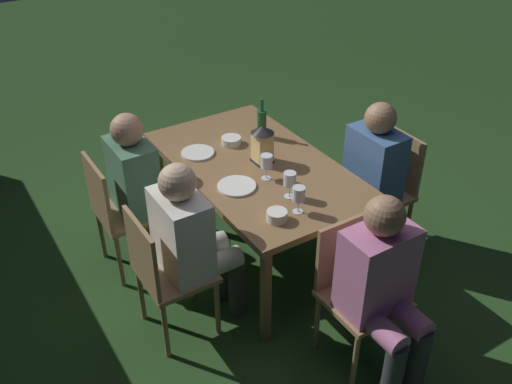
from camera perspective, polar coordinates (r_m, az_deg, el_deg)
ground_plane at (r=4.23m, az=-0.00°, el=-5.95°), size 16.00×16.00×0.00m
dining_table at (r=3.83m, az=-0.00°, el=2.09°), size 1.61×0.93×0.75m
chair_side_right_a at (r=3.38m, az=-9.15°, el=-7.70°), size 0.42×0.40×0.87m
person_in_cream at (r=3.34m, az=-6.33°, el=-4.61°), size 0.38×0.47×1.15m
chair_head_near at (r=3.29m, az=9.94°, el=-9.14°), size 0.40×0.42×0.87m
person_in_pink at (r=3.09m, az=12.59°, el=-9.06°), size 0.48×0.38×1.15m
chair_side_left_a at (r=4.17m, az=12.72°, el=0.69°), size 0.42×0.40×0.87m
person_in_blue at (r=3.97m, az=10.93°, el=1.72°), size 0.38×0.47×1.15m
chair_side_right_b at (r=3.93m, az=-13.53°, el=-1.70°), size 0.42×0.40×0.87m
person_in_green at (r=3.89m, az=-11.15°, el=1.00°), size 0.38×0.47×1.15m
lantern_centerpiece at (r=3.75m, az=0.64°, el=4.97°), size 0.15×0.15×0.27m
green_bottle_on_table at (r=4.09m, az=0.56°, el=6.92°), size 0.07×0.07×0.29m
wine_glass_a at (r=3.58m, az=1.05°, el=2.95°), size 0.08×0.08×0.17m
wine_glass_b at (r=3.41m, az=3.38°, el=1.17°), size 0.08×0.08×0.17m
wine_glass_c at (r=3.28m, az=4.27°, el=-0.31°), size 0.08×0.08×0.17m
plate_a at (r=3.93m, az=-5.82°, el=3.90°), size 0.23×0.23×0.01m
plate_b at (r=3.56m, az=-1.94°, el=0.58°), size 0.24×0.24×0.01m
bowl_olives at (r=3.26m, az=2.10°, el=-2.35°), size 0.12×0.12×0.06m
bowl_bread at (r=4.03m, az=-2.47°, el=5.16°), size 0.14×0.14×0.05m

